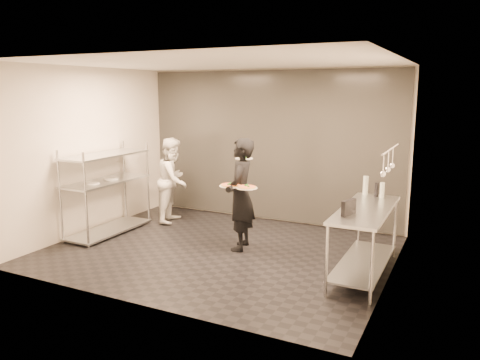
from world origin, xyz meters
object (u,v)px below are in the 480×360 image
at_px(bottle_clear, 382,190).
at_px(bottle_dark, 377,190).
at_px(waiter, 241,195).
at_px(pass_rack, 107,189).
at_px(prep_counter, 365,230).
at_px(pos_monitor, 349,208).
at_px(salad_plate, 244,157).
at_px(pizza_plate_far, 247,187).
at_px(chef, 173,180).
at_px(pizza_plate_near, 231,185).
at_px(bottle_green, 366,185).

distance_m(bottle_clear, bottle_dark, 0.09).
distance_m(waiter, bottle_clear, 2.06).
height_order(pass_rack, prep_counter, pass_rack).
bearing_deg(pos_monitor, salad_plate, 170.40).
distance_m(prep_counter, bottle_dark, 0.84).
bearing_deg(pos_monitor, prep_counter, 92.60).
distance_m(pizza_plate_far, bottle_dark, 1.85).
bearing_deg(pizza_plate_far, prep_counter, -1.87).
bearing_deg(bottle_dark, pass_rack, -170.24).
bearing_deg(salad_plate, prep_counter, -14.22).
height_order(pizza_plate_far, salad_plate, salad_plate).
xyz_separation_m(chef, pizza_plate_near, (1.72, -1.02, 0.24)).
xyz_separation_m(pass_rack, bottle_green, (4.16, 0.80, 0.29)).
bearing_deg(pos_monitor, chef, 174.22).
distance_m(chef, pos_monitor, 3.94).
distance_m(chef, pizza_plate_far, 2.27).
bearing_deg(bottle_clear, prep_counter, -96.27).
relative_size(waiter, pizza_plate_far, 5.55).
bearing_deg(chef, pass_rack, 138.25).
xyz_separation_m(waiter, bottle_dark, (1.92, 0.49, 0.16)).
height_order(salad_plate, pos_monitor, salad_plate).
distance_m(prep_counter, pizza_plate_far, 1.77).
xyz_separation_m(pizza_plate_far, bottle_clear, (1.81, 0.64, 0.01)).
relative_size(pass_rack, pizza_plate_near, 4.81).
bearing_deg(salad_plate, bottle_dark, 6.80).
xyz_separation_m(pizza_plate_near, salad_plate, (0.01, 0.43, 0.37)).
xyz_separation_m(salad_plate, bottle_clear, (2.07, 0.20, -0.36)).
bearing_deg(prep_counter, salad_plate, 165.78).
distance_m(pizza_plate_near, pos_monitor, 1.96).
xyz_separation_m(chef, bottle_dark, (3.72, -0.36, 0.24)).
bearing_deg(prep_counter, pos_monitor, -104.88).
height_order(prep_counter, pos_monitor, pos_monitor).
xyz_separation_m(salad_plate, pos_monitor, (1.87, -0.96, -0.38)).
bearing_deg(waiter, pass_rack, -97.18).
relative_size(bottle_clear, bottle_dark, 1.09).
distance_m(pizza_plate_far, bottle_clear, 1.92).
bearing_deg(chef, bottle_clear, -109.17).
xyz_separation_m(waiter, bottle_green, (1.75, 0.55, 0.20)).
bearing_deg(bottle_clear, bottle_dark, 154.72).
distance_m(waiter, pos_monitor, 1.94).
bearing_deg(bottle_dark, pizza_plate_far, -158.30).
bearing_deg(prep_counter, bottle_clear, 83.73).
bearing_deg(salad_plate, waiter, -75.17).
distance_m(bottle_green, bottle_clear, 0.27).
bearing_deg(chef, bottle_dark, -108.70).
height_order(chef, bottle_green, chef).
bearing_deg(pass_rack, salad_plate, 12.23).
xyz_separation_m(prep_counter, bottle_clear, (0.08, 0.70, 0.40)).
bearing_deg(pizza_plate_near, pizza_plate_far, -3.85).
relative_size(chef, bottle_clear, 7.23).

